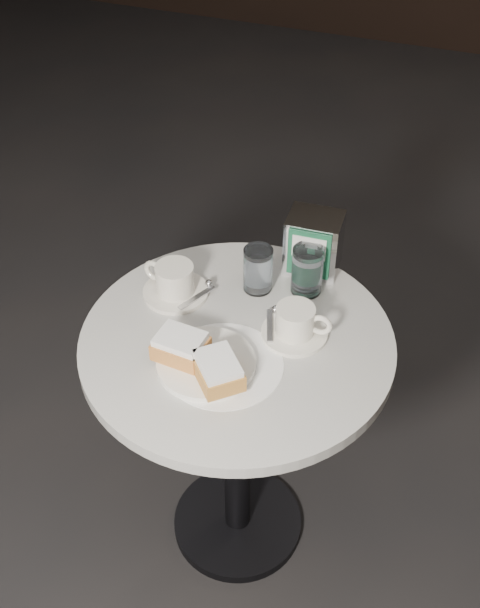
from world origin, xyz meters
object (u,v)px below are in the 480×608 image
at_px(water_glass_right, 307,271).
at_px(napkin_dispenser, 314,243).
at_px(coffee_cup_right, 296,324).
at_px(beignet_plate, 202,360).
at_px(coffee_cup_left, 175,282).
at_px(water_glass_left, 258,270).
at_px(cafe_table, 237,398).

height_order(water_glass_right, napkin_dispenser, napkin_dispenser).
bearing_deg(coffee_cup_right, beignet_plate, -136.28).
bearing_deg(coffee_cup_left, water_glass_right, 32.58).
xyz_separation_m(coffee_cup_left, coffee_cup_right, (0.31, -0.04, -0.00)).
bearing_deg(coffee_cup_right, napkin_dispenser, 93.38).
relative_size(beignet_plate, coffee_cup_right, 1.73).
relative_size(water_glass_left, water_glass_right, 0.94).
height_order(coffee_cup_left, water_glass_left, water_glass_left).
height_order(cafe_table, coffee_cup_right, coffee_cup_right).
distance_m(cafe_table, beignet_plate, 0.25).
distance_m(cafe_table, napkin_dispenser, 0.41).
xyz_separation_m(cafe_table, beignet_plate, (-0.04, -0.11, 0.23)).
distance_m(coffee_cup_right, napkin_dispenser, 0.25).
distance_m(cafe_table, water_glass_right, 0.35).
bearing_deg(water_glass_left, beignet_plate, -94.90).
bearing_deg(water_glass_left, coffee_cup_left, -154.39).
bearing_deg(cafe_table, coffee_cup_left, 153.42).
distance_m(water_glass_left, water_glass_right, 0.11).
relative_size(beignet_plate, napkin_dispenser, 1.87).
distance_m(water_glass_left, napkin_dispenser, 0.16).
bearing_deg(coffee_cup_right, cafe_table, -158.59).
bearing_deg(cafe_table, coffee_cup_right, 24.88).
xyz_separation_m(coffee_cup_right, water_glass_left, (-0.13, 0.12, 0.02)).
relative_size(beignet_plate, coffee_cup_left, 1.55).
height_order(cafe_table, water_glass_left, water_glass_left).
bearing_deg(beignet_plate, water_glass_right, 67.25).
height_order(coffee_cup_right, water_glass_right, water_glass_right).
relative_size(coffee_cup_right, water_glass_left, 1.44).
relative_size(beignet_plate, water_glass_left, 2.49).
bearing_deg(cafe_table, beignet_plate, -108.25).
bearing_deg(water_glass_right, napkin_dispenser, 96.26).
bearing_deg(coffee_cup_left, coffee_cup_right, 3.23).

